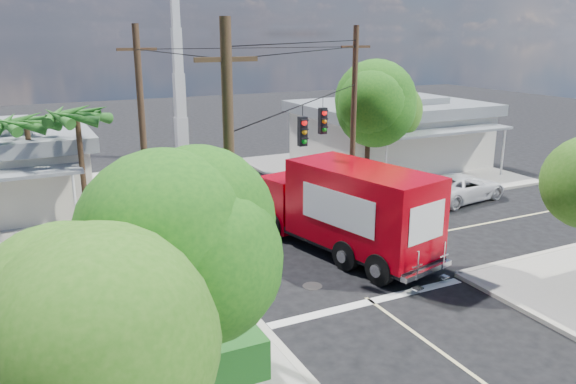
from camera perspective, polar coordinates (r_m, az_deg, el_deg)
ground at (r=22.57m, az=2.25°, el=-6.63°), size 120.00×120.00×0.00m
sidewalk_ne at (r=36.89m, az=9.13°, el=2.20°), size 14.12×14.12×0.14m
sidewalk_nw at (r=30.43m, az=-26.73°, el=-2.24°), size 14.12×14.12×0.14m
road_markings at (r=21.39m, az=4.15°, el=-7.95°), size 32.00×32.00×0.01m
building_ne at (r=38.24m, az=10.34°, el=6.07°), size 11.80×10.20×4.50m
radio_tower at (r=39.84m, az=-11.05°, el=11.23°), size 0.80×0.80×17.00m
tree_sw_front at (r=11.97m, az=-9.99°, el=-5.33°), size 3.88×3.78×6.03m
tree_sw_back at (r=9.53m, az=-20.38°, el=-14.83°), size 3.56×3.42×5.41m
tree_ne_front at (r=30.65m, az=8.29°, el=8.43°), size 4.21×4.14×6.66m
tree_ne_back at (r=33.99m, az=9.81°, el=8.09°), size 3.77×3.66×5.82m
palm_nw_front at (r=26.18m, az=-20.63°, el=6.97°), size 3.01×3.08×5.59m
palm_nw_back at (r=27.61m, az=-25.03°, el=6.13°), size 3.01×3.08×5.19m
utility_poles at (r=21.98m, az=-3.27°, el=5.47°), size 12.00×10.68×9.00m
picket_fence at (r=15.14m, az=-14.55°, el=-16.30°), size 5.94×0.06×1.00m
hedge_sw at (r=14.44m, az=-14.66°, el=-17.99°), size 6.20×1.20×1.10m
vending_boxes at (r=30.59m, az=7.48°, el=0.65°), size 1.90×0.50×1.10m
delivery_truck at (r=22.47m, az=6.02°, el=-1.72°), size 4.38×8.87×3.69m
parked_car at (r=31.32m, az=17.28°, el=0.47°), size 5.40×3.02×1.43m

